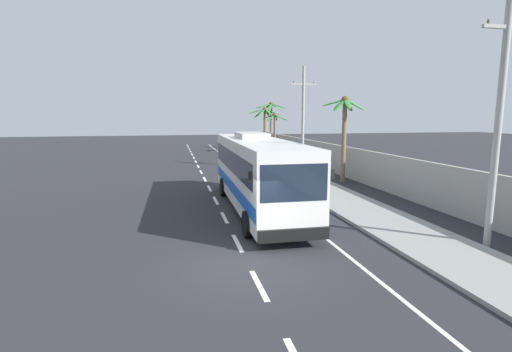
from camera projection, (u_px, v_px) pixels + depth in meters
The scene contains 13 objects.
ground_plane at pixel (247, 263), 12.41m from camera, with size 160.00×160.00×0.00m, color #28282D.
sidewalk_kerb at pixel (326, 192), 23.47m from camera, with size 3.20×90.00×0.14m, color gray.
lane_markings at pixel (236, 182), 27.24m from camera, with size 3.56×71.55×0.01m.
boundary_wall at pixel (355, 164), 27.95m from camera, with size 0.24×60.00×2.31m, color #9E998E.
coach_bus_foreground at pixel (257, 171), 19.09m from camera, with size 3.08×12.29×3.76m.
motorcycle_beside_bus at pixel (269, 173), 27.37m from camera, with size 0.56×1.96×1.54m.
pedestrian_near_kerb at pixel (285, 166), 28.50m from camera, with size 0.36×0.36×1.62m.
utility_pole_nearest at pixel (499, 111), 13.21m from camera, with size 1.91×0.24×9.29m.
utility_pole_mid at pixel (303, 117), 32.41m from camera, with size 2.18×0.24×8.62m.
palm_nearest at pixel (345, 121), 26.46m from camera, with size 3.01×2.94×5.95m.
palm_second at pixel (275, 124), 43.68m from camera, with size 2.79×3.02×4.92m.
palm_third at pixel (271, 115), 51.84m from camera, with size 4.12×3.67×6.39m.
palm_fourth at pixel (265, 121), 47.29m from camera, with size 3.97×3.46×5.61m.
Camera 1 is at (-2.22, -11.62, 4.69)m, focal length 27.20 mm.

